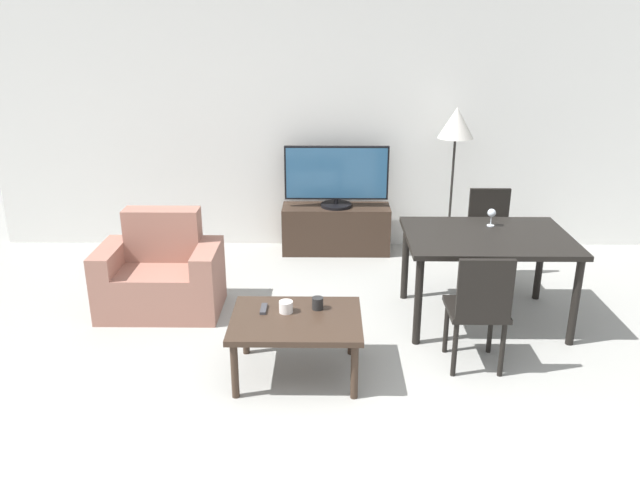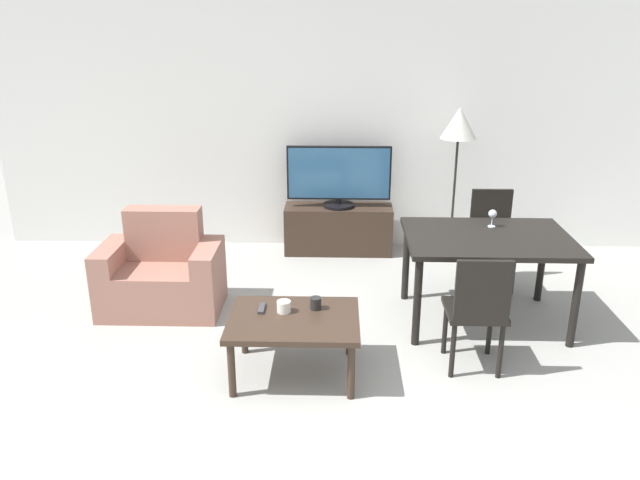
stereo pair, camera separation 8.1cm
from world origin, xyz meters
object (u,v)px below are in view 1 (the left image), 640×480
floor_lamp (456,129)px  cup_colored_far (286,307)px  wine_glass_left (492,214)px  tv_stand (336,229)px  dining_table (487,245)px  cup_white_near (318,303)px  armchair (161,276)px  coffee_table (296,324)px  tv (336,176)px  remote_primary (264,309)px  dining_chair_near (479,306)px  dining_chair_far (490,232)px

floor_lamp → cup_colored_far: 2.78m
wine_glass_left → tv_stand: bearing=132.9°
dining_table → cup_white_near: bearing=-151.6°
armchair → coffee_table: armchair is taller
tv → dining_table: 1.95m
remote_primary → wine_glass_left: size_ratio=1.03×
coffee_table → cup_colored_far: 0.14m
wine_glass_left → tv: bearing=132.9°
dining_chair_near → dining_chair_far: (0.45, 1.55, 0.00)m
armchair → dining_chair_near: 2.61m
cup_white_near → coffee_table: bearing=-136.8°
dining_table → dining_chair_near: bearing=-106.2°
dining_table → remote_primary: size_ratio=8.57×
remote_primary → cup_colored_far: bearing=-10.2°
tv_stand → cup_colored_far: cup_colored_far is taller
remote_primary → dining_chair_far: bearing=38.2°
armchair → dining_table: 2.68m
dining_table → wine_glass_left: size_ratio=8.80×
tv_stand → cup_white_near: (-0.16, -2.28, 0.23)m
floor_lamp → tv_stand: bearing=172.3°
cup_colored_far → dining_chair_near: bearing=-0.2°
tv → dining_chair_far: size_ratio=1.21×
dining_table → remote_primary: (-1.70, -0.74, -0.21)m
dining_chair_near → cup_colored_far: 1.32m
armchair → tv: tv is taller
dining_chair_near → remote_primary: 1.48m
dining_chair_far → floor_lamp: bearing=111.5°
dining_chair_near → wine_glass_left: size_ratio=5.98×
dining_chair_near → coffee_table: bearing=-176.4°
cup_white_near → dining_chair_near: bearing=-2.9°
coffee_table → floor_lamp: 2.84m
floor_lamp → wine_glass_left: floor_lamp is taller
dining_chair_far → remote_primary: 2.45m
tv_stand → dining_table: dining_table is taller
tv_stand → wine_glass_left: wine_glass_left is taller
remote_primary → dining_table: bearing=23.6°
armchair → cup_white_near: bearing=-33.5°
cup_white_near → wine_glass_left: bearing=33.8°
coffee_table → remote_primary: (-0.23, 0.11, 0.06)m
tv → floor_lamp: 1.26m
armchair → remote_primary: (0.95, -0.90, 0.15)m
tv_stand → cup_white_near: size_ratio=13.03×
armchair → dining_chair_near: size_ratio=1.13×
armchair → cup_white_near: size_ratio=11.59×
tv → dining_chair_near: 2.54m
armchair → remote_primary: size_ratio=6.60×
coffee_table → floor_lamp: (1.45, 2.26, 0.94)m
armchair → cup_colored_far: (1.11, -0.93, 0.18)m
dining_table → dining_chair_far: dining_chair_far is taller
dining_table → dining_chair_near: size_ratio=1.47×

